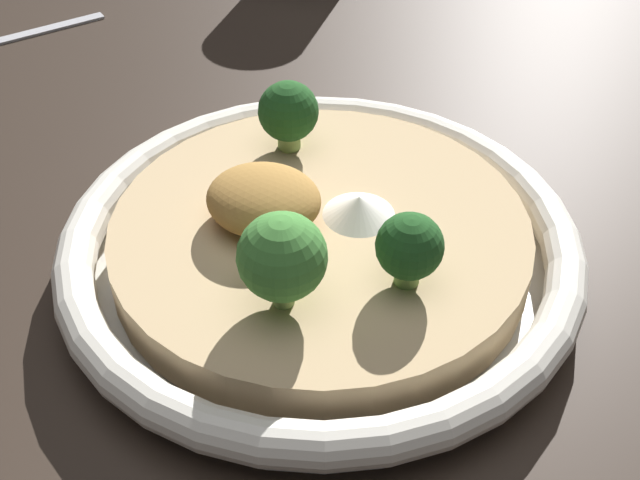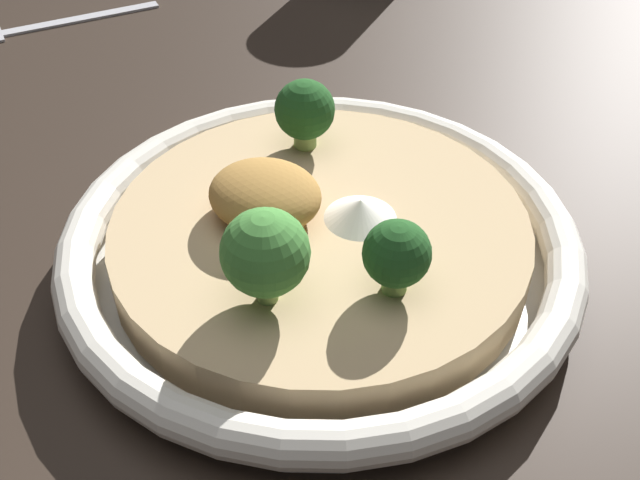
# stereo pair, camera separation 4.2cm
# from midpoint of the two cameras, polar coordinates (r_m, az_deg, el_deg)

# --- Properties ---
(ground_plane) EXTENTS (6.00, 6.00, 0.00)m
(ground_plane) POSITION_cam_midpoint_polar(r_m,az_deg,el_deg) (0.44, -2.77, -2.24)
(ground_plane) COLOR #2D231C
(risotto_bowl) EXTENTS (0.28, 0.28, 0.03)m
(risotto_bowl) POSITION_cam_midpoint_polar(r_m,az_deg,el_deg) (0.43, -2.84, -0.50)
(risotto_bowl) COLOR silver
(risotto_bowl) RESTS_ON ground_plane
(cheese_sprinkle) EXTENTS (0.04, 0.04, 0.01)m
(cheese_sprinkle) POSITION_cam_midpoint_polar(r_m,az_deg,el_deg) (0.42, -0.11, 2.34)
(cheese_sprinkle) COLOR white
(cheese_sprinkle) RESTS_ON risotto_bowl
(crispy_onion_garnish) EXTENTS (0.06, 0.05, 0.03)m
(crispy_onion_garnish) POSITION_cam_midpoint_polar(r_m,az_deg,el_deg) (0.41, -6.98, 2.76)
(crispy_onion_garnish) COLOR #A37538
(crispy_onion_garnish) RESTS_ON risotto_bowl
(broccoli_right) EXTENTS (0.03, 0.03, 0.04)m
(broccoli_right) POSITION_cam_midpoint_polar(r_m,az_deg,el_deg) (0.37, 3.13, -0.70)
(broccoli_right) COLOR #759E4C
(broccoli_right) RESTS_ON risotto_bowl
(broccoli_front_right) EXTENTS (0.04, 0.04, 0.05)m
(broccoli_front_right) POSITION_cam_midpoint_polar(r_m,az_deg,el_deg) (0.35, -6.14, -1.41)
(broccoli_front_right) COLOR #84A856
(broccoli_front_right) RESTS_ON risotto_bowl
(broccoli_back_left) EXTENTS (0.03, 0.03, 0.04)m
(broccoli_back_left) POSITION_cam_midpoint_polar(r_m,az_deg,el_deg) (0.46, -4.94, 8.90)
(broccoli_back_left) COLOR #84A856
(broccoli_back_left) RESTS_ON risotto_bowl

